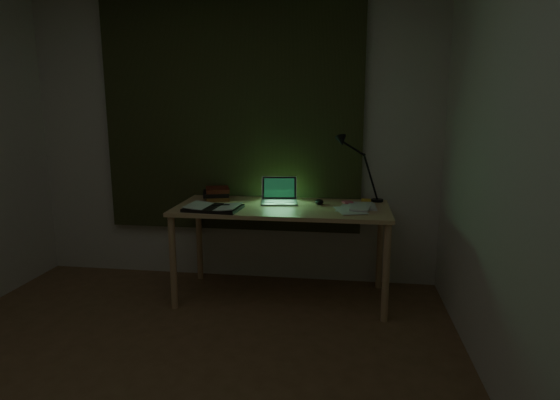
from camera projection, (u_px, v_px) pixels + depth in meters
The scene contains 12 objects.
wall_back at pixel (233, 137), 4.00m from camera, with size 3.50×0.00×2.50m, color silver.
wall_right at pixel (548, 173), 1.82m from camera, with size 0.00×4.00×2.50m, color silver.
curtain at pixel (231, 113), 3.92m from camera, with size 2.20×0.06×2.00m, color #31351A.
desk at pixel (282, 253), 3.68m from camera, with size 1.64×0.72×0.75m, color tan, non-canonical shape.
laptop at pixel (279, 191), 3.69m from camera, with size 0.29×0.32×0.21m, color #B1B1B6, non-canonical shape.
open_textbook at pixel (213, 207), 3.48m from camera, with size 0.40×0.29×0.03m, color silver, non-canonical shape.
book_stack at pixel (217, 193), 3.88m from camera, with size 0.21×0.25×0.10m, color silver, non-canonical shape.
loose_papers at pixel (354, 208), 3.52m from camera, with size 0.32×0.34×0.02m, color white, non-canonical shape.
mouse at pixel (319, 202), 3.67m from camera, with size 0.07×0.11×0.04m, color black.
sticky_yellow at pixel (366, 200), 3.79m from camera, with size 0.08×0.08×0.02m, color yellow.
sticky_pink at pixel (348, 202), 3.72m from camera, with size 0.07×0.07×0.01m, color #FF637D.
desk_lamp at pixel (378, 170), 3.73m from camera, with size 0.34×0.27×0.52m, color black, non-canonical shape.
Camera 1 is at (0.97, -1.93, 1.50)m, focal length 30.00 mm.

